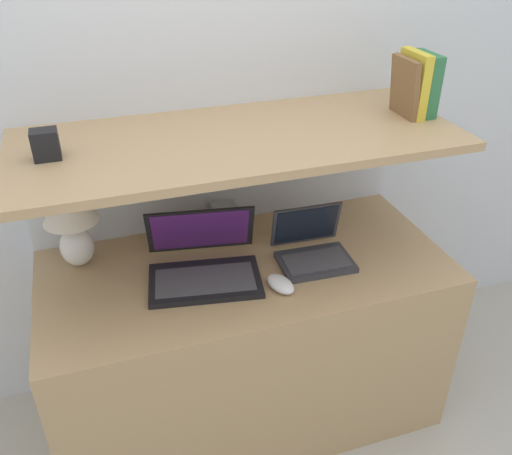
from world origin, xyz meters
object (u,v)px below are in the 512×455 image
at_px(book_yellow, 413,84).
at_px(shelf_gadget, 46,145).
at_px(laptop_large, 204,264).
at_px(computer_mouse, 281,284).
at_px(laptop_small, 312,250).
at_px(book_brown, 405,87).
at_px(book_green, 424,84).
at_px(table_lamp, 70,215).
at_px(router_box, 224,217).

distance_m(book_yellow, shelf_gadget, 1.18).
relative_size(laptop_large, computer_mouse, 3.20).
relative_size(laptop_small, book_brown, 1.32).
bearing_deg(book_green, book_yellow, 180.00).
bearing_deg(book_yellow, laptop_small, -164.38).
distance_m(table_lamp, computer_mouse, 0.73).
xyz_separation_m(book_yellow, shelf_gadget, (-1.18, 0.00, -0.06)).
xyz_separation_m(book_brown, shelf_gadget, (-1.15, 0.00, -0.05)).
height_order(table_lamp, router_box, table_lamp).
xyz_separation_m(laptop_small, router_box, (-0.24, 0.30, 0.01)).
distance_m(book_green, book_yellow, 0.04).
bearing_deg(router_box, laptop_large, -118.47).
bearing_deg(book_brown, book_yellow, 0.00).
bearing_deg(book_yellow, book_green, 0.00).
xyz_separation_m(router_box, book_yellow, (0.62, -0.19, 0.51)).
distance_m(table_lamp, laptop_small, 0.82).
distance_m(book_brown, shelf_gadget, 1.15).
relative_size(table_lamp, shelf_gadget, 3.59).
xyz_separation_m(table_lamp, book_brown, (1.13, -0.12, 0.35)).
bearing_deg(book_yellow, shelf_gadget, 180.00).
xyz_separation_m(router_box, shelf_gadget, (-0.56, -0.19, 0.44)).
distance_m(router_box, book_green, 0.85).
distance_m(laptop_large, computer_mouse, 0.27).
distance_m(laptop_large, book_yellow, 0.92).
distance_m(laptop_small, book_brown, 0.63).
height_order(router_box, book_green, book_green).
bearing_deg(laptop_large, shelf_gadget, 169.22).
relative_size(table_lamp, computer_mouse, 2.42).
xyz_separation_m(laptop_small, shelf_gadget, (-0.80, 0.11, 0.45)).
xyz_separation_m(computer_mouse, book_green, (0.59, 0.23, 0.53)).
height_order(computer_mouse, book_brown, book_brown).
bearing_deg(book_yellow, laptop_large, -174.10).
relative_size(book_green, shelf_gadget, 2.38).
bearing_deg(book_yellow, router_box, 162.81).
height_order(laptop_large, laptop_small, laptop_large).
distance_m(computer_mouse, router_box, 0.43).
relative_size(laptop_small, book_yellow, 1.22).
height_order(book_brown, shelf_gadget, book_brown).
xyz_separation_m(book_green, book_brown, (-0.07, 0.00, -0.00)).
bearing_deg(table_lamp, laptop_large, -26.98).
distance_m(computer_mouse, shelf_gadget, 0.82).
height_order(laptop_large, book_green, book_green).
height_order(router_box, shelf_gadget, shelf_gadget).
bearing_deg(router_box, table_lamp, -172.73).
relative_size(table_lamp, router_box, 3.06).
xyz_separation_m(laptop_large, computer_mouse, (0.22, -0.15, -0.02)).
bearing_deg(laptop_small, laptop_large, 175.89).
height_order(table_lamp, computer_mouse, table_lamp).
relative_size(table_lamp, laptop_large, 0.76).
bearing_deg(router_box, computer_mouse, -80.50).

